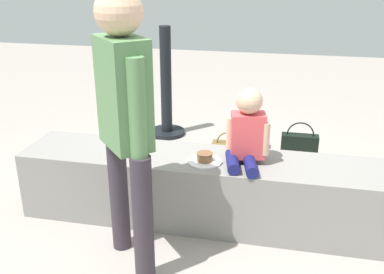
{
  "coord_description": "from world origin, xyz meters",
  "views": [
    {
      "loc": [
        0.47,
        -2.59,
        1.66
      ],
      "look_at": [
        -0.03,
        -0.27,
        0.71
      ],
      "focal_mm": 41.54,
      "sensor_mm": 36.0,
      "label": 1
    }
  ],
  "objects_px": {
    "child_seated": "(247,132)",
    "cake_plate": "(205,159)",
    "handbag_black_leather": "(299,147)",
    "adult_standing": "(125,111)",
    "handbag_brown_canvas": "(228,154)",
    "gift_bag": "(249,134)",
    "water_bottle_near_gift": "(131,161)",
    "party_cup_red": "(347,191)"
  },
  "relations": [
    {
      "from": "cake_plate",
      "to": "handbag_brown_canvas",
      "type": "height_order",
      "value": "cake_plate"
    },
    {
      "from": "water_bottle_near_gift",
      "to": "party_cup_red",
      "type": "distance_m",
      "value": 1.73
    },
    {
      "from": "child_seated",
      "to": "gift_bag",
      "type": "distance_m",
      "value": 1.39
    },
    {
      "from": "child_seated",
      "to": "gift_bag",
      "type": "bearing_deg",
      "value": 93.57
    },
    {
      "from": "adult_standing",
      "to": "gift_bag",
      "type": "relative_size",
      "value": 4.4
    },
    {
      "from": "handbag_black_leather",
      "to": "handbag_brown_canvas",
      "type": "height_order",
      "value": "handbag_black_leather"
    },
    {
      "from": "adult_standing",
      "to": "handbag_brown_canvas",
      "type": "xyz_separation_m",
      "value": [
        0.36,
        1.43,
        -0.83
      ]
    },
    {
      "from": "water_bottle_near_gift",
      "to": "handbag_black_leather",
      "type": "distance_m",
      "value": 1.47
    },
    {
      "from": "child_seated",
      "to": "handbag_brown_canvas",
      "type": "xyz_separation_m",
      "value": [
        -0.22,
        0.91,
        -0.57
      ]
    },
    {
      "from": "gift_bag",
      "to": "handbag_brown_canvas",
      "type": "distance_m",
      "value": 0.41
    },
    {
      "from": "cake_plate",
      "to": "gift_bag",
      "type": "bearing_deg",
      "value": 82.62
    },
    {
      "from": "water_bottle_near_gift",
      "to": "handbag_brown_canvas",
      "type": "bearing_deg",
      "value": 20.09
    },
    {
      "from": "cake_plate",
      "to": "water_bottle_near_gift",
      "type": "distance_m",
      "value": 1.08
    },
    {
      "from": "water_bottle_near_gift",
      "to": "handbag_black_leather",
      "type": "relative_size",
      "value": 0.58
    },
    {
      "from": "handbag_brown_canvas",
      "to": "water_bottle_near_gift",
      "type": "bearing_deg",
      "value": -159.91
    },
    {
      "from": "child_seated",
      "to": "water_bottle_near_gift",
      "type": "height_order",
      "value": "child_seated"
    },
    {
      "from": "adult_standing",
      "to": "party_cup_red",
      "type": "distance_m",
      "value": 1.9
    },
    {
      "from": "party_cup_red",
      "to": "handbag_black_leather",
      "type": "height_order",
      "value": "handbag_black_leather"
    },
    {
      "from": "child_seated",
      "to": "water_bottle_near_gift",
      "type": "xyz_separation_m",
      "value": [
        -1.01,
        0.62,
        -0.58
      ]
    },
    {
      "from": "party_cup_red",
      "to": "handbag_brown_canvas",
      "type": "xyz_separation_m",
      "value": [
        -0.95,
        0.37,
        0.06
      ]
    },
    {
      "from": "adult_standing",
      "to": "party_cup_red",
      "type": "xyz_separation_m",
      "value": [
        1.31,
        1.06,
        -0.88
      ]
    },
    {
      "from": "child_seated",
      "to": "adult_standing",
      "type": "xyz_separation_m",
      "value": [
        -0.59,
        -0.52,
        0.26
      ]
    },
    {
      "from": "water_bottle_near_gift",
      "to": "cake_plate",
      "type": "bearing_deg",
      "value": -41.72
    },
    {
      "from": "gift_bag",
      "to": "water_bottle_near_gift",
      "type": "relative_size",
      "value": 1.68
    },
    {
      "from": "child_seated",
      "to": "handbag_black_leather",
      "type": "xyz_separation_m",
      "value": [
        0.37,
        1.14,
        -0.54
      ]
    },
    {
      "from": "adult_standing",
      "to": "handbag_black_leather",
      "type": "height_order",
      "value": "adult_standing"
    },
    {
      "from": "adult_standing",
      "to": "gift_bag",
      "type": "distance_m",
      "value": 2.04
    },
    {
      "from": "handbag_black_leather",
      "to": "handbag_brown_canvas",
      "type": "xyz_separation_m",
      "value": [
        -0.6,
        -0.23,
        -0.02
      ]
    },
    {
      "from": "handbag_black_leather",
      "to": "handbag_brown_canvas",
      "type": "distance_m",
      "value": 0.64
    },
    {
      "from": "handbag_brown_canvas",
      "to": "gift_bag",
      "type": "bearing_deg",
      "value": 69.36
    },
    {
      "from": "cake_plate",
      "to": "party_cup_red",
      "type": "relative_size",
      "value": 2.13
    },
    {
      "from": "gift_bag",
      "to": "handbag_brown_canvas",
      "type": "bearing_deg",
      "value": -110.64
    },
    {
      "from": "gift_bag",
      "to": "party_cup_red",
      "type": "height_order",
      "value": "gift_bag"
    },
    {
      "from": "water_bottle_near_gift",
      "to": "party_cup_red",
      "type": "relative_size",
      "value": 1.99
    },
    {
      "from": "water_bottle_near_gift",
      "to": "handbag_brown_canvas",
      "type": "height_order",
      "value": "handbag_brown_canvas"
    },
    {
      "from": "child_seated",
      "to": "party_cup_red",
      "type": "bearing_deg",
      "value": 36.9
    },
    {
      "from": "party_cup_red",
      "to": "handbag_black_leather",
      "type": "distance_m",
      "value": 0.69
    },
    {
      "from": "party_cup_red",
      "to": "gift_bag",
      "type": "bearing_deg",
      "value": 136.82
    },
    {
      "from": "child_seated",
      "to": "cake_plate",
      "type": "relative_size",
      "value": 2.16
    },
    {
      "from": "child_seated",
      "to": "party_cup_red",
      "type": "height_order",
      "value": "child_seated"
    },
    {
      "from": "adult_standing",
      "to": "handbag_brown_canvas",
      "type": "distance_m",
      "value": 1.69
    },
    {
      "from": "gift_bag",
      "to": "handbag_black_leather",
      "type": "distance_m",
      "value": 0.48
    }
  ]
}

